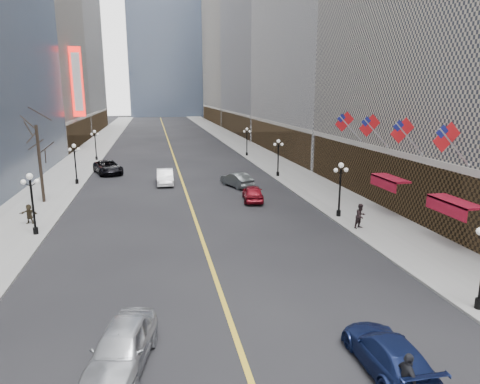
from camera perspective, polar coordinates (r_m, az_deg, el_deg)
name	(u,v)px	position (r m, az deg, el deg)	size (l,w,h in m)	color
sidewalk_east	(254,152)	(74.70, 1.92, 5.33)	(6.00, 230.00, 0.15)	gray
sidewalk_west	(86,157)	(73.55, -19.90, 4.43)	(6.00, 230.00, 0.15)	gray
lane_line	(171,147)	(82.71, -9.24, 5.88)	(0.25, 200.00, 0.02)	gold
bldg_east_c	(284,35)	(113.79, 5.88, 20.12)	(26.60, 40.60, 48.80)	#97979A
bldg_east_d	(247,29)	(155.98, 0.97, 20.86)	(26.60, 46.60, 62.80)	#AFA591
streetlamp_east_1	(340,184)	(36.05, 13.21, 1.07)	(1.26, 0.44, 4.52)	black
streetlamp_east_2	(278,154)	(52.69, 5.12, 5.10)	(1.26, 0.44, 4.52)	black
streetlamp_east_3	(247,139)	(70.00, 0.93, 7.14)	(1.26, 0.44, 4.52)	black
streetlamp_west_1	(32,197)	(33.99, -26.00, -0.65)	(1.26, 0.44, 4.52)	black
streetlamp_west_2	(75,160)	(51.30, -21.14, 4.05)	(1.26, 0.44, 4.52)	black
streetlamp_west_3	(95,142)	(68.97, -18.73, 6.36)	(1.26, 0.44, 4.52)	black
flag_2	(449,140)	(30.38, 26.05, 6.27)	(2.87, 0.12, 2.87)	#B2B2B7
flag_3	(404,133)	(34.47, 21.04, 7.39)	(2.87, 0.12, 2.87)	#B2B2B7
flag_4	(371,127)	(38.77, 17.11, 8.23)	(2.87, 0.12, 2.87)	#B2B2B7
flag_5	(346,123)	(43.22, 13.95, 8.87)	(2.87, 0.12, 2.87)	#B2B2B7
awning_b	(452,203)	(31.54, 26.44, -1.35)	(1.40, 4.00, 0.93)	maroon
awning_c	(388,180)	(37.99, 19.15, 1.57)	(1.40, 4.00, 0.93)	maroon
theatre_marquee	(77,82)	(83.03, -20.88, 13.54)	(2.00, 0.55, 12.00)	red
tree_west_far	(37,137)	(43.48, -25.42, 6.62)	(3.60, 3.60, 7.92)	#2D231C
car_nb_near	(122,347)	(17.76, -15.49, -19.28)	(1.99, 4.94, 1.68)	#B2B5BA
car_nb_mid	(165,177)	(49.43, -9.97, 2.01)	(1.80, 5.16, 1.70)	white
car_nb_far	(108,167)	(57.53, -17.19, 3.18)	(2.85, 6.17, 1.72)	black
car_sb_near	(388,353)	(18.00, 19.08, -19.58)	(1.97, 4.85, 1.41)	#141F4C
car_sb_mid	(253,193)	(41.10, 1.72, -0.15)	(1.84, 4.58, 1.56)	maroon
car_sb_far	(237,180)	(47.35, -0.44, 1.64)	(1.66, 4.77, 1.57)	#444A4B
ped_east_walk	(361,216)	(33.63, 15.77, -3.10)	(0.93, 0.51, 1.91)	black
ped_west_far	(29,214)	(37.41, -26.29, -2.63)	(1.45, 0.42, 1.57)	#2C2518
ped_crossing_a	(407,380)	(16.41, 21.36, -22.28)	(1.12, 0.51, 1.90)	black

